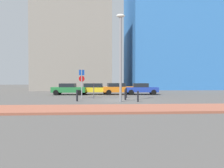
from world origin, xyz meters
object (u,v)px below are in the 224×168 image
Objects in this scene: parked_car_yellow at (94,89)px; parked_car_orange at (118,88)px; parked_car_blue at (141,89)px; traffic_bollard_near at (138,96)px; parking_sign_post at (82,80)px; parking_meter at (94,89)px; parked_car_green at (69,89)px; street_lamp at (121,51)px; traffic_bollard_edge at (77,96)px; traffic_bollard_far at (125,95)px; traffic_bollard_mid at (126,93)px.

parked_car_orange reaches higher than parked_car_yellow.
traffic_bollard_near is (-2.02, -8.91, -0.28)m from parked_car_blue.
parking_sign_post reaches higher than parking_meter.
parked_car_green is 3.18m from parked_car_yellow.
street_lamp is 8.03× the size of traffic_bollard_near.
traffic_bollard_edge is (-0.16, -3.19, -1.33)m from parking_sign_post.
parked_car_green is 4.18× the size of traffic_bollard_edge.
traffic_bollard_edge is at bearing 169.26° from street_lamp.
parked_car_orange is at bearing 51.60° from parking_sign_post.
parked_car_yellow is at bearing 90.35° from parking_meter.
parked_car_blue reaches higher than parked_car_yellow.
traffic_bollard_far is at bearing 116.60° from traffic_bollard_near.
parked_car_orange is at bearing 2.86° from parked_car_green.
parked_car_orange is at bearing 95.19° from traffic_bollard_near.
parking_meter reaches higher than traffic_bollard_mid.
traffic_bollard_far is 0.99× the size of traffic_bollard_edge.
parked_car_green is at bearing 144.39° from traffic_bollard_mid.
parked_car_orange is 7.53m from traffic_bollard_far.
parked_car_yellow is at bearing 175.38° from parked_car_blue.
parked_car_yellow is 8.73m from traffic_bollard_edge.
parked_car_orange is 0.57× the size of street_lamp.
street_lamp is at bearing -110.13° from traffic_bollard_far.
parking_meter is (-5.84, -5.41, 0.24)m from parked_car_blue.
traffic_bollard_edge is (1.80, -8.17, -0.24)m from parked_car_green.
traffic_bollard_mid is 1.00× the size of traffic_bollard_edge.
street_lamp reaches higher than parking_meter.
parked_car_green is 9.02m from parked_car_blue.
traffic_bollard_mid is 5.88m from traffic_bollard_edge.
parked_car_yellow is 1.02× the size of parked_car_blue.
parking_sign_post is 4.76m from traffic_bollard_mid.
parked_car_blue is 1.43× the size of parking_sign_post.
parked_car_yellow reaches higher than traffic_bollard_mid.
parked_car_blue is 7.97m from parking_meter.
traffic_bollard_mid is (-2.50, -4.65, -0.24)m from parked_car_blue.
traffic_bollard_edge is (-1.38, -2.74, -0.48)m from parking_meter.
parking_sign_post is 0.39× the size of street_lamp.
parking_meter is 3.48m from traffic_bollard_far.
parked_car_yellow reaches higher than traffic_bollard_far.
parked_car_green reaches higher than traffic_bollard_mid.
traffic_bollard_far is at bearing -68.72° from parked_car_yellow.
traffic_bollard_far is at bearing -49.63° from parked_car_green.
parked_car_orange is 6.84m from parking_sign_post.
parked_car_green is 1.01× the size of parked_car_blue.
traffic_bollard_mid is 2.58m from traffic_bollard_far.
parked_car_orange is 9.54m from traffic_bollard_edge.
parking_sign_post is (-4.20, -5.30, 1.07)m from parked_car_orange.
traffic_bollard_edge is (-1.35, -8.63, -0.25)m from parked_car_yellow.
traffic_bollard_edge is at bearing -77.59° from parked_car_green.
traffic_bollard_mid is at bearing 96.43° from traffic_bollard_near.
parking_sign_post is at bearing -175.98° from traffic_bollard_mid.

